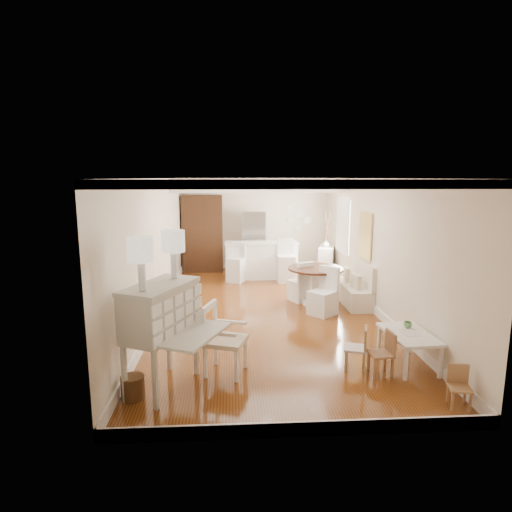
{
  "coord_description": "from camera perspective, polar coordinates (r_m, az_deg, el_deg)",
  "views": [
    {
      "loc": [
        -0.77,
        -8.73,
        2.82
      ],
      "look_at": [
        -0.22,
        0.3,
        1.15
      ],
      "focal_mm": 30.0,
      "sensor_mm": 36.0,
      "label": 1
    }
  ],
  "objects": [
    {
      "name": "pencil_cup",
      "position": [
        7.12,
        19.57,
        -8.64
      ],
      "size": [
        0.14,
        0.14,
        0.1
      ],
      "primitive_type": "imported",
      "rotation": [
        0.0,
        0.0,
        0.13
      ],
      "color": "#61A45F",
      "rests_on": "kids_table"
    },
    {
      "name": "gustavian_armchair",
      "position": [
        6.3,
        -4.08,
        -11.01
      ],
      "size": [
        0.75,
        0.75,
        1.03
      ],
      "primitive_type": "cube",
      "rotation": [
        0.0,
        0.0,
        1.25
      ],
      "color": "white",
      "rests_on": "ground"
    },
    {
      "name": "bar_stool_right",
      "position": [
        11.64,
        4.04,
        -0.68
      ],
      "size": [
        0.47,
        0.47,
        1.16
      ],
      "primitive_type": "cube",
      "rotation": [
        0.0,
        0.0,
        -0.02
      ],
      "color": "silver",
      "rests_on": "ground"
    },
    {
      "name": "bar_stool_left",
      "position": [
        11.64,
        -2.72,
        -0.93
      ],
      "size": [
        0.56,
        0.56,
        1.06
      ],
      "primitive_type": "cube",
      "rotation": [
        0.0,
        0.0,
        -0.41
      ],
      "color": "silver",
      "rests_on": "ground"
    },
    {
      "name": "slip_chair_far",
      "position": [
        9.93,
        5.95,
        -3.32
      ],
      "size": [
        0.61,
        0.62,
        0.94
      ],
      "primitive_type": "cube",
      "rotation": [
        0.0,
        0.0,
        -2.66
      ],
      "color": "white",
      "rests_on": "ground"
    },
    {
      "name": "fridge",
      "position": [
        13.06,
        1.24,
        1.97
      ],
      "size": [
        0.75,
        0.65,
        1.8
      ],
      "primitive_type": "imported",
      "color": "silver",
      "rests_on": "ground"
    },
    {
      "name": "breakfast_counter",
      "position": [
        12.08,
        0.7,
        -0.57
      ],
      "size": [
        2.05,
        0.65,
        1.03
      ],
      "primitive_type": "cube",
      "color": "white",
      "rests_on": "ground"
    },
    {
      "name": "secretary_bureau",
      "position": [
        5.93,
        -12.47,
        -10.46
      ],
      "size": [
        1.52,
        1.53,
        1.45
      ],
      "primitive_type": "cube",
      "rotation": [
        0.0,
        0.0,
        -0.43
      ],
      "color": "beige",
      "rests_on": "ground"
    },
    {
      "name": "kids_table",
      "position": [
        7.01,
        19.61,
        -11.62
      ],
      "size": [
        0.68,
        1.07,
        0.52
      ],
      "primitive_type": "cube",
      "rotation": [
        0.0,
        0.0,
        0.06
      ],
      "color": "silver",
      "rests_on": "ground"
    },
    {
      "name": "room",
      "position": [
        9.13,
        1.62,
        5.16
      ],
      "size": [
        9.0,
        9.04,
        2.82
      ],
      "color": "brown",
      "rests_on": "ground"
    },
    {
      "name": "kids_chair_c",
      "position": [
        6.06,
        25.53,
        -15.52
      ],
      "size": [
        0.31,
        0.31,
        0.53
      ],
      "primitive_type": "cube",
      "rotation": [
        0.0,
        0.0,
        -0.21
      ],
      "color": "#9E6F48",
      "rests_on": "ground"
    },
    {
      "name": "branch_vase",
      "position": [
        12.38,
        9.33,
        1.66
      ],
      "size": [
        0.23,
        0.23,
        0.2
      ],
      "primitive_type": "imported",
      "rotation": [
        0.0,
        0.0,
        -0.22
      ],
      "color": "white",
      "rests_on": "sideboard"
    },
    {
      "name": "slip_chair_near",
      "position": [
        8.98,
        8.9,
        -4.68
      ],
      "size": [
        0.68,
        0.68,
        1.0
      ],
      "primitive_type": "cube",
      "rotation": [
        0.0,
        0.0,
        -0.86
      ],
      "color": "white",
      "rests_on": "ground"
    },
    {
      "name": "kids_chair_b",
      "position": [
        6.65,
        13.13,
        -11.8
      ],
      "size": [
        0.41,
        0.41,
        0.66
      ],
      "primitive_type": "cube",
      "rotation": [
        0.0,
        0.0,
        -1.89
      ],
      "color": "#A27E49",
      "rests_on": "ground"
    },
    {
      "name": "pantry_cabinet",
      "position": [
        13.04,
        -7.12,
        2.99
      ],
      "size": [
        1.2,
        0.6,
        2.3
      ],
      "primitive_type": "cube",
      "color": "#381E11",
      "rests_on": "ground"
    },
    {
      "name": "sideboard",
      "position": [
        12.52,
        9.36,
        -0.71
      ],
      "size": [
        0.65,
        0.98,
        0.86
      ],
      "primitive_type": "cube",
      "rotation": [
        0.0,
        0.0,
        -0.3
      ],
      "color": "silver",
      "rests_on": "ground"
    },
    {
      "name": "dining_table",
      "position": [
        9.7,
        7.9,
        -3.98
      ],
      "size": [
        1.32,
        1.32,
        0.84
      ],
      "primitive_type": "cylinder",
      "rotation": [
        0.0,
        0.0,
        -0.07
      ],
      "color": "#492417",
      "rests_on": "ground"
    },
    {
      "name": "kids_chair_a",
      "position": [
        6.55,
        16.31,
        -12.33
      ],
      "size": [
        0.34,
        0.34,
        0.66
      ],
      "primitive_type": "cube",
      "rotation": [
        0.0,
        0.0,
        -1.51
      ],
      "color": "#966744",
      "rests_on": "ground"
    },
    {
      "name": "banquette",
      "position": [
        9.91,
        12.81,
        -3.43
      ],
      "size": [
        0.52,
        1.6,
        0.98
      ],
      "primitive_type": "cube",
      "color": "silver",
      "rests_on": "ground"
    },
    {
      "name": "wicker_basket",
      "position": [
        5.98,
        -16.11,
        -16.47
      ],
      "size": [
        0.38,
        0.38,
        0.3
      ],
      "primitive_type": "cylinder",
      "rotation": [
        0.0,
        0.0,
        -0.31
      ],
      "color": "#53341A",
      "rests_on": "ground"
    }
  ]
}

